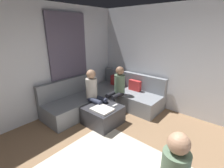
# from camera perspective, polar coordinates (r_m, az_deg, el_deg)

# --- Properties ---
(wall_back) EXTENTS (6.00, 0.12, 2.70)m
(wall_back) POSITION_cam_1_polar(r_m,az_deg,el_deg) (4.27, 29.52, 6.05)
(wall_back) COLOR silver
(wall_back) RESTS_ON ground_plane
(wall_left) EXTENTS (0.12, 6.00, 2.70)m
(wall_left) POSITION_cam_1_polar(r_m,az_deg,el_deg) (3.99, -31.18, 5.02)
(wall_left) COLOR silver
(wall_left) RESTS_ON ground_plane
(curtain_panel) EXTENTS (0.06, 1.10, 2.50)m
(curtain_panel) POSITION_cam_1_polar(r_m,az_deg,el_deg) (4.48, -14.75, 7.10)
(curtain_panel) COLOR #595166
(curtain_panel) RESTS_ON ground_plane
(sectional_couch) EXTENTS (2.10, 2.55, 0.87)m
(sectional_couch) POSITION_cam_1_polar(r_m,az_deg,el_deg) (4.58, -2.26, -4.78)
(sectional_couch) COLOR gray
(sectional_couch) RESTS_ON ground_plane
(ottoman) EXTENTS (0.76, 0.76, 0.42)m
(ottoman) POSITION_cam_1_polar(r_m,az_deg,el_deg) (3.86, -3.20, -10.79)
(ottoman) COLOR #333338
(ottoman) RESTS_ON ground_plane
(folded_blanket) EXTENTS (0.44, 0.36, 0.04)m
(folded_blanket) POSITION_cam_1_polar(r_m,az_deg,el_deg) (3.61, -3.44, -8.86)
(folded_blanket) COLOR white
(folded_blanket) RESTS_ON ottoman
(coffee_mug) EXTENTS (0.08, 0.08, 0.10)m
(coffee_mug) POSITION_cam_1_polar(r_m,az_deg,el_deg) (4.00, -3.77, -5.58)
(coffee_mug) COLOR #334C72
(coffee_mug) RESTS_ON ottoman
(game_remote) EXTENTS (0.05, 0.15, 0.02)m
(game_remote) POSITION_cam_1_polar(r_m,az_deg,el_deg) (3.79, 1.03, -7.53)
(game_remote) COLOR white
(game_remote) RESTS_ON ottoman
(person_on_couch_back) EXTENTS (0.30, 0.60, 1.20)m
(person_on_couch_back) POSITION_cam_1_polar(r_m,az_deg,el_deg) (4.25, 1.85, -1.22)
(person_on_couch_back) COLOR black
(person_on_couch_back) RESTS_ON ground_plane
(person_on_couch_side) EXTENTS (0.60, 0.30, 1.20)m
(person_on_couch_side) POSITION_cam_1_polar(r_m,az_deg,el_deg) (3.98, -6.20, -2.78)
(person_on_couch_side) COLOR #2D3347
(person_on_couch_side) RESTS_ON ground_plane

